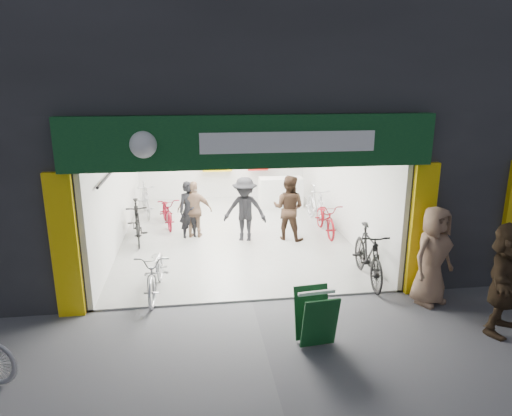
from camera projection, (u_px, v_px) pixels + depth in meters
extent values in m
plane|color=#56565B|center=(252.00, 302.00, 8.66)|extent=(60.00, 60.00, 0.00)
cube|color=#232326|center=(265.00, 14.00, 12.01)|extent=(16.00, 10.00, 4.50)
cube|color=#232326|center=(25.00, 170.00, 12.22)|extent=(5.00, 10.00, 3.50)
cube|color=#232326|center=(427.00, 160.00, 13.75)|extent=(6.00, 10.00, 3.50)
cube|color=#9E9E99|center=(233.00, 233.00, 12.47)|extent=(6.00, 8.00, 0.04)
cube|color=silver|center=(222.00, 153.00, 15.95)|extent=(6.00, 0.20, 3.20)
cube|color=silver|center=(117.00, 180.00, 11.65)|extent=(0.10, 8.00, 3.20)
cube|color=silver|center=(340.00, 174.00, 12.43)|extent=(0.10, 8.00, 3.20)
cube|color=white|center=(231.00, 113.00, 11.60)|extent=(6.00, 8.00, 0.10)
cube|color=black|center=(251.00, 123.00, 7.85)|extent=(6.00, 0.30, 0.30)
cube|color=#0C371C|center=(253.00, 142.00, 7.72)|extent=(6.40, 0.25, 0.90)
cube|color=white|center=(289.00, 142.00, 7.67)|extent=(3.00, 0.02, 0.35)
cube|color=yellow|center=(65.00, 247.00, 7.82)|extent=(0.45, 0.12, 2.60)
cube|color=yellow|center=(421.00, 230.00, 8.68)|extent=(0.45, 0.12, 2.60)
cylinder|color=black|center=(117.00, 165.00, 10.96)|extent=(0.06, 5.00, 0.06)
cube|color=silver|center=(281.00, 193.00, 14.96)|extent=(1.40, 0.60, 1.00)
cube|color=white|center=(244.00, 126.00, 8.94)|extent=(1.30, 0.35, 0.04)
cube|color=white|center=(235.00, 119.00, 10.66)|extent=(1.30, 0.35, 0.04)
cube|color=white|center=(229.00, 114.00, 12.38)|extent=(1.30, 0.35, 0.04)
cube|color=white|center=(224.00, 110.00, 14.10)|extent=(1.30, 0.35, 0.04)
imported|color=silver|center=(156.00, 271.00, 8.86)|extent=(0.74, 1.84, 0.95)
imported|color=black|center=(137.00, 222.00, 11.74)|extent=(0.76, 1.86, 1.09)
imported|color=maroon|center=(167.00, 211.00, 13.02)|extent=(0.87, 1.77, 0.89)
imported|color=#A6A7AB|center=(146.00, 199.00, 14.02)|extent=(0.85, 1.84, 1.07)
imported|color=black|center=(368.00, 255.00, 9.40)|extent=(0.72, 1.99, 1.17)
imported|color=maroon|center=(326.00, 218.00, 12.36)|extent=(0.65, 1.75, 0.91)
imported|color=silver|center=(316.00, 204.00, 13.31)|extent=(0.58, 1.89, 1.12)
imported|color=black|center=(190.00, 211.00, 11.91)|extent=(0.64, 0.51, 1.55)
imported|color=#342318|center=(289.00, 208.00, 11.80)|extent=(1.05, 0.98, 1.73)
imported|color=black|center=(245.00, 210.00, 11.68)|extent=(1.23, 0.89, 1.71)
imported|color=#87654E|center=(195.00, 210.00, 11.94)|extent=(0.95, 0.50, 1.55)
imported|color=#7F604A|center=(433.00, 256.00, 8.39)|extent=(1.08, 0.92, 1.88)
imported|color=#392A1A|center=(506.00, 278.00, 7.41)|extent=(1.67, 1.59, 1.89)
cube|color=#10401A|center=(320.00, 323.00, 6.98)|extent=(0.59, 0.27, 0.86)
cube|color=#10401A|center=(312.00, 312.00, 7.33)|extent=(0.59, 0.27, 0.86)
cube|color=white|center=(317.00, 293.00, 7.04)|extent=(0.60, 0.11, 0.05)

